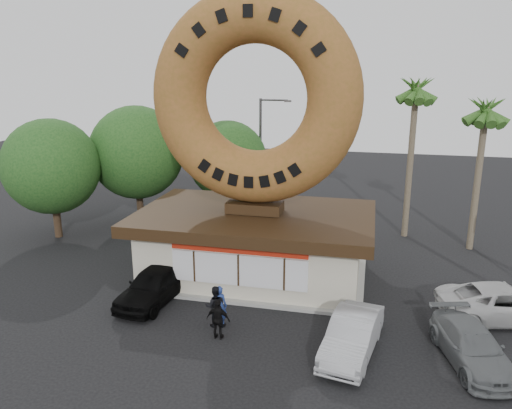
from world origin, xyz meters
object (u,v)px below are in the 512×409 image
Objects in this scene: car_black at (154,285)px; car_white at (504,303)px; car_silver at (352,335)px; donut_shop at (255,242)px; person_right at (218,319)px; person_left at (219,305)px; giant_donut at (255,98)px; car_grey at (472,346)px; person_center at (215,306)px; street_lamp at (263,152)px.

car_black is 14.66m from car_white.
car_silver is at bearing -7.61° from car_black.
donut_shop is 7.05× the size of person_right.
person_left reaches higher than car_silver.
car_white is (10.90, -1.97, -7.88)m from giant_donut.
car_white is (1.83, 3.61, 0.09)m from car_grey.
person_right is 0.35× the size of car_black.
person_left is 0.18m from person_center.
car_silver is at bearing -175.01° from person_right.
person_right is 0.30× the size of car_white.
person_right reaches higher than car_black.
car_white is at bearing -10.15° from donut_shop.
car_grey is 4.05m from car_white.
car_black is at bearing 175.68° from car_silver.
street_lamp reaches higher than donut_shop.
car_black is at bearing -134.94° from donut_shop.
street_lamp reaches higher than car_silver.
car_grey is at bearing 15.30° from car_silver.
giant_donut is 9.89m from person_right.
street_lamp is at bearing 123.49° from car_silver.
street_lamp is 5.04× the size of person_right.
car_grey is at bearing -54.96° from street_lamp.
person_right is 0.36× the size of car_silver.
car_silver is (4.99, -5.94, -7.89)m from giant_donut.
person_center reaches higher than person_right.
donut_shop is 10.54m from street_lamp.
person_right is 11.63m from car_white.
person_left reaches higher than person_right.
street_lamp is 15.67m from person_center.
street_lamp is at bearing 100.51° from giant_donut.
giant_donut is at bearing -86.31° from person_right.
donut_shop reaches higher than person_left.
donut_shop is 2.57× the size of car_silver.
donut_shop is at bearing 52.02° from car_black.
giant_donut is 1.83× the size of car_white.
giant_donut is 10.98m from street_lamp.
car_white reaches higher than car_grey.
person_center is at bearing -94.30° from giant_donut.
street_lamp is at bearing 110.24° from car_grey.
donut_shop reaches higher than person_right.
giant_donut is 13.30m from car_grey.
person_left is (-0.26, -5.03, -0.93)m from donut_shop.
donut_shop is at bearing -86.31° from person_right.
car_black is 1.03× the size of car_grey.
giant_donut is 2.18× the size of car_grey.
car_silver is (5.38, -0.77, -0.13)m from person_center.
car_grey is at bearing -31.52° from donut_shop.
person_left is at bearing -71.64° from person_right.
car_silver reaches higher than car_grey.
car_silver is (6.84, -15.94, -3.76)m from street_lamp.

